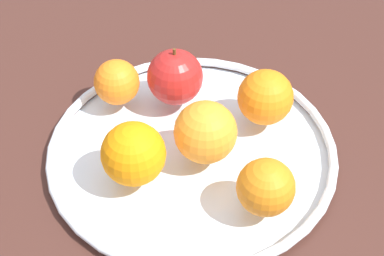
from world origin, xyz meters
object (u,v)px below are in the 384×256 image
(apple, at_px, (175,77))
(orange_front_right, at_px, (266,187))
(orange_center, at_px, (117,82))
(orange_front_left, at_px, (265,97))
(fruit_bowl, at_px, (192,149))
(orange_back_right, at_px, (207,131))
(orange_back_left, at_px, (133,154))

(apple, height_order, orange_front_right, apple)
(orange_center, xyz_separation_m, orange_front_left, (-0.17, -0.11, 0.01))
(fruit_bowl, bearing_deg, orange_back_right, -171.42)
(orange_back_left, relative_size, orange_front_left, 1.05)
(orange_back_left, distance_m, orange_front_left, 0.19)
(orange_back_right, bearing_deg, apple, -23.41)
(orange_back_right, xyz_separation_m, orange_front_right, (-0.10, 0.01, -0.01))
(fruit_bowl, relative_size, orange_front_left, 5.07)
(orange_center, distance_m, orange_back_left, 0.14)
(apple, distance_m, orange_center, 0.08)
(orange_center, bearing_deg, fruit_bowl, -175.89)
(orange_center, distance_m, orange_front_left, 0.20)
(orange_front_right, bearing_deg, fruit_bowl, -5.08)
(apple, bearing_deg, orange_back_left, 116.81)
(fruit_bowl, xyz_separation_m, orange_front_right, (-0.13, 0.01, 0.04))
(apple, bearing_deg, orange_front_left, -153.71)
(apple, xyz_separation_m, orange_back_left, (-0.07, 0.13, 0.00))
(fruit_bowl, height_order, orange_front_right, orange_front_right)
(orange_back_left, distance_m, orange_front_right, 0.16)
(apple, relative_size, orange_back_right, 1.08)
(apple, relative_size, orange_front_left, 1.15)
(orange_center, xyz_separation_m, orange_front_right, (-0.26, 0.00, 0.00))
(apple, relative_size, orange_center, 1.36)
(orange_back_right, relative_size, orange_center, 1.25)
(orange_front_right, bearing_deg, orange_back_right, -8.07)
(orange_back_left, bearing_deg, apple, -63.19)
(orange_front_right, height_order, orange_front_left, orange_front_left)
(fruit_bowl, xyz_separation_m, orange_back_right, (-0.02, -0.00, 0.05))
(orange_back_left, height_order, orange_front_right, orange_back_left)
(orange_back_right, height_order, orange_front_left, orange_back_right)
(orange_back_left, bearing_deg, fruit_bowl, -98.24)
(orange_back_right, relative_size, orange_front_left, 1.06)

